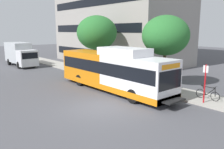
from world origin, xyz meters
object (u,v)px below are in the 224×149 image
object	(u,v)px
transit_bus	(112,70)
bicycle_parked	(208,94)
street_tree_mid_block	(97,33)
bus_stop_sign_pole	(205,81)
street_tree_near_stop	(166,36)
box_truck_background	(20,54)

from	to	relation	value
transit_bus	bicycle_parked	xyz separation A→B (m)	(3.19, -6.63, -1.14)
transit_bus	street_tree_mid_block	distance (m)	8.95
bus_stop_sign_pole	street_tree_mid_block	size ratio (longest dim) A/B	0.40
street_tree_near_stop	box_truck_background	xyz separation A→B (m)	(-5.46, 20.71, -2.77)
bicycle_parked	street_tree_near_stop	size ratio (longest dim) A/B	0.29
transit_bus	bus_stop_sign_pole	xyz separation A→B (m)	(2.32, -6.81, -0.05)
bus_stop_sign_pole	bicycle_parked	bearing A→B (deg)	12.07
bicycle_parked	street_tree_mid_block	bearing A→B (deg)	86.86
transit_bus	bus_stop_sign_pole	world-z (taller)	transit_bus
transit_bus	street_tree_mid_block	size ratio (longest dim) A/B	1.88
box_truck_background	bus_stop_sign_pole	bearing A→B (deg)	-82.39
street_tree_mid_block	box_truck_background	world-z (taller)	street_tree_mid_block
transit_bus	bicycle_parked	world-z (taller)	transit_bus
transit_bus	street_tree_mid_block	xyz separation A→B (m)	(3.96, 7.45, 2.98)
transit_bus	bicycle_parked	bearing A→B (deg)	-64.31
bicycle_parked	box_truck_background	distance (m)	25.81
bicycle_parked	street_tree_near_stop	world-z (taller)	street_tree_near_stop
transit_bus	street_tree_mid_block	world-z (taller)	street_tree_mid_block
transit_bus	bus_stop_sign_pole	bearing A→B (deg)	-71.22
transit_bus	street_tree_mid_block	bearing A→B (deg)	62.01
box_truck_background	street_tree_mid_block	bearing A→B (deg)	-65.94
transit_bus	box_truck_background	bearing A→B (deg)	93.37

